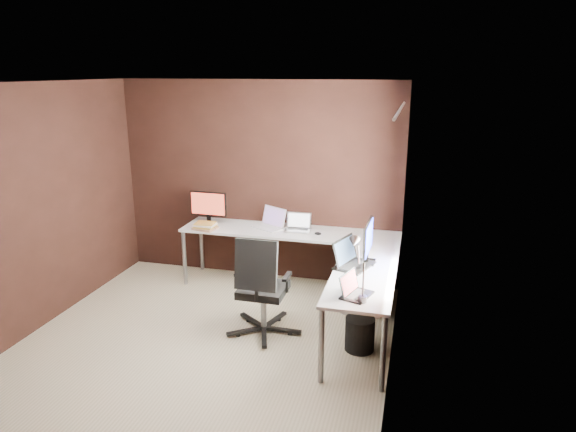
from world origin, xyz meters
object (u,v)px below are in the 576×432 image
(laptop_black_big, at_px, (351,260))
(office_chair, at_px, (262,305))
(laptop_white, at_px, (271,223))
(laptop_silver, at_px, (298,226))
(laptop_black_small, at_px, (354,291))
(wastebasket, at_px, (360,334))
(book_stack, at_px, (205,226))
(drawer_pedestal, at_px, (364,282))
(desk_lamp, at_px, (357,260))
(monitor_right, at_px, (368,240))
(monitor_left, at_px, (208,206))

(laptop_black_big, distance_m, office_chair, 1.01)
(laptop_white, height_order, laptop_silver, laptop_white)
(laptop_silver, relative_size, laptop_black_small, 0.90)
(laptop_white, height_order, wastebasket, laptop_white)
(book_stack, bearing_deg, drawer_pedestal, -4.37)
(book_stack, bearing_deg, desk_lamp, -36.49)
(monitor_right, height_order, book_stack, monitor_right)
(laptop_black_big, height_order, office_chair, office_chair)
(wastebasket, bearing_deg, laptop_black_small, -94.68)
(laptop_silver, xyz_separation_m, laptop_black_small, (0.90, -1.71, -0.00))
(laptop_silver, distance_m, desk_lamp, 2.01)
(monitor_left, height_order, office_chair, monitor_left)
(monitor_left, bearing_deg, wastebasket, -30.69)
(monitor_left, bearing_deg, laptop_silver, 3.05)
(monitor_right, bearing_deg, laptop_black_small, 179.93)
(drawer_pedestal, bearing_deg, desk_lamp, -87.36)
(monitor_left, xyz_separation_m, wastebasket, (2.08, -1.31, -0.80))
(laptop_black_small, bearing_deg, monitor_right, 15.71)
(laptop_black_big, bearing_deg, laptop_black_small, -150.52)
(laptop_black_small, distance_m, book_stack, 2.48)
(drawer_pedestal, height_order, laptop_black_big, laptop_black_big)
(laptop_black_small, bearing_deg, wastebasket, 13.08)
(laptop_black_small, bearing_deg, laptop_white, 53.79)
(drawer_pedestal, distance_m, monitor_right, 0.83)
(laptop_silver, height_order, book_stack, laptop_silver)
(monitor_left, bearing_deg, drawer_pedestal, -9.10)
(monitor_left, xyz_separation_m, monitor_right, (2.08, -0.86, 0.01))
(book_stack, bearing_deg, monitor_left, 101.08)
(office_chair, bearing_deg, book_stack, 135.92)
(monitor_left, relative_size, wastebasket, 1.45)
(laptop_black_small, bearing_deg, book_stack, 71.88)
(wastebasket, bearing_deg, monitor_left, 147.89)
(book_stack, relative_size, office_chair, 0.28)
(laptop_silver, xyz_separation_m, desk_lamp, (0.92, -1.76, 0.30))
(laptop_black_small, relative_size, desk_lamp, 0.63)
(laptop_black_big, xyz_separation_m, laptop_black_small, (0.12, -0.69, -0.01))
(monitor_right, xyz_separation_m, laptop_black_small, (-0.03, -0.82, -0.20))
(monitor_left, relative_size, laptop_black_big, 0.98)
(monitor_left, xyz_separation_m, laptop_black_big, (1.93, -0.98, -0.18))
(laptop_silver, distance_m, book_stack, 1.14)
(desk_lamp, height_order, office_chair, desk_lamp)
(monitor_right, xyz_separation_m, laptop_silver, (-0.93, 0.89, -0.20))
(wastebasket, bearing_deg, laptop_white, 133.48)
(desk_lamp, bearing_deg, wastebasket, 110.25)
(laptop_white, xyz_separation_m, wastebasket, (1.28, -1.35, -0.62))
(laptop_white, bearing_deg, office_chair, -48.75)
(laptop_silver, distance_m, laptop_black_big, 1.28)
(monitor_right, relative_size, laptop_silver, 1.67)
(drawer_pedestal, relative_size, monitor_left, 1.26)
(laptop_black_big, distance_m, book_stack, 2.04)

